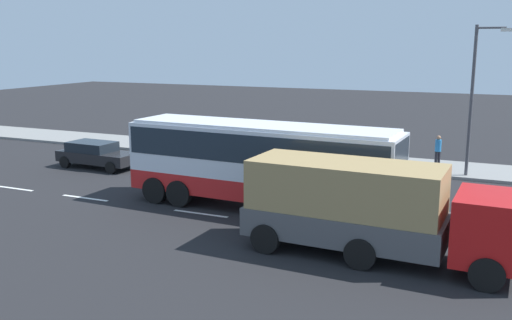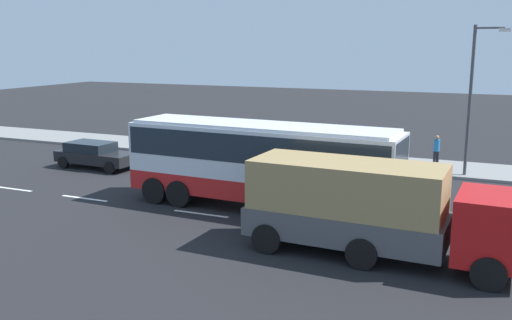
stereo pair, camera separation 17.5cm
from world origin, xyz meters
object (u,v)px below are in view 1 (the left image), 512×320
cargo_truck (372,207)px  pedestrian_near_curb (438,149)px  street_lamp (475,91)px  car_black_sedan (96,154)px  coach_bus (261,157)px

cargo_truck → pedestrian_near_curb: 13.94m
pedestrian_near_curb → street_lamp: (1.70, -1.46, 3.19)m
car_black_sedan → pedestrian_near_curb: 18.24m
coach_bus → cargo_truck: coach_bus is taller
car_black_sedan → coach_bus: bearing=-15.2°
coach_bus → pedestrian_near_curb: bearing=64.0°
car_black_sedan → street_lamp: bearing=18.9°
street_lamp → cargo_truck: bearing=-99.7°
street_lamp → car_black_sedan: bearing=-163.6°
coach_bus → pedestrian_near_curb: 11.98m
coach_bus → pedestrian_near_curb: (5.67, 10.50, -1.03)m
coach_bus → cargo_truck: (5.23, -3.43, -0.55)m
pedestrian_near_curb → coach_bus: bearing=126.4°
cargo_truck → pedestrian_near_curb: (0.44, 13.93, -0.48)m
coach_bus → car_black_sedan: coach_bus is taller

